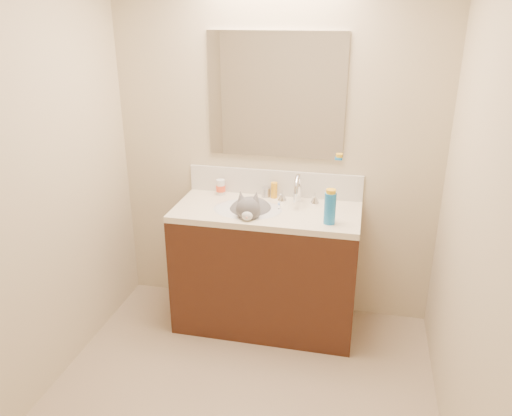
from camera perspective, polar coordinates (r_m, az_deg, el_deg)
The scene contains 16 objects.
room_shell at distance 2.12m, azimuth -3.88°, elevation 6.14°, with size 2.24×2.54×2.52m.
vanity_cabinet at distance 3.41m, azimuth 1.17°, elevation -7.13°, with size 1.20×0.55×0.82m, color #381B0F.
counter_slab at distance 3.23m, azimuth 1.23°, elevation -0.43°, with size 1.20×0.55×0.04m, color beige.
basin at distance 3.24m, azimuth -0.96°, elevation -1.27°, with size 0.45×0.36×0.14m, color silver.
faucet at distance 3.29m, azimuth 4.80°, elevation 1.90°, with size 0.28×0.20×0.21m.
cat at distance 3.22m, azimuth -0.65°, elevation -0.64°, with size 0.37×0.43×0.33m.
backsplash at distance 3.43m, azimuth 2.12°, elevation 2.89°, with size 1.20×0.02×0.18m, color silver.
mirror at distance 3.29m, azimuth 2.26°, elevation 12.66°, with size 0.90×0.02×0.80m, color white.
pill_bottle at distance 3.46m, azimuth -4.05°, elevation 2.38°, with size 0.06×0.06×0.11m, color silver.
pill_label at distance 3.46m, azimuth -4.05°, elevation 2.26°, with size 0.07×0.07×0.04m, color #FB4F29.
silver_jar at distance 3.42m, azimuth 1.11°, elevation 1.81°, with size 0.06×0.06×0.07m, color #B7B7BC.
amber_bottle at distance 3.40m, azimuth 2.08°, elevation 2.05°, with size 0.04×0.04×0.11m, color gold.
toothbrush at distance 3.28m, azimuth 2.63°, elevation 0.35°, with size 0.01×0.13×0.01m, color silver.
toothbrush_head at distance 3.28m, azimuth 2.63°, elevation 0.40°, with size 0.01×0.03×0.01m, color #699DE0.
spray_can at distance 3.00m, azimuth 8.45°, elevation -0.04°, with size 0.07×0.07×0.19m, color blue.
spray_cap at distance 2.96m, azimuth 8.56°, elevation 1.78°, with size 0.06×0.06×0.04m, color yellow.
Camera 1 is at (0.58, -1.96, 2.05)m, focal length 35.00 mm.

